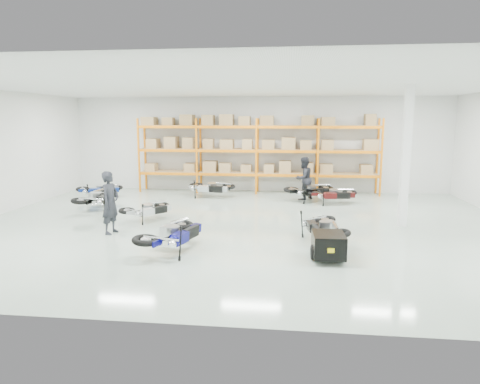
# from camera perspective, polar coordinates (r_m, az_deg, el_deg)

# --- Properties ---
(room) EXTENTS (18.00, 18.00, 18.00)m
(room) POSITION_cam_1_polar(r_m,az_deg,el_deg) (13.75, 0.27, 4.68)
(room) COLOR #A4B7A7
(room) RESTS_ON ground
(pallet_rack) EXTENTS (11.28, 0.98, 3.62)m
(pallet_rack) POSITION_cam_1_polar(r_m,az_deg,el_deg) (20.16, 2.30, 6.27)
(pallet_rack) COLOR orange
(pallet_rack) RESTS_ON ground
(structural_column) EXTENTS (0.25, 0.25, 4.50)m
(structural_column) POSITION_cam_1_polar(r_m,az_deg,el_deg) (14.64, 21.23, 4.33)
(structural_column) COLOR white
(structural_column) RESTS_ON ground
(moto_blue_centre) EXTENTS (1.55, 2.24, 1.32)m
(moto_blue_centre) POSITION_cam_1_polar(r_m,az_deg,el_deg) (11.31, -8.93, -4.90)
(moto_blue_centre) COLOR #090853
(moto_blue_centre) RESTS_ON ground
(moto_silver_left) EXTENTS (1.69, 1.77, 1.06)m
(moto_silver_left) POSITION_cam_1_polar(r_m,az_deg,el_deg) (14.99, -12.20, -1.88)
(moto_silver_left) COLOR silver
(moto_silver_left) RESTS_ON ground
(moto_black_far_left) EXTENTS (1.04, 2.02, 1.29)m
(moto_black_far_left) POSITION_cam_1_polar(r_m,az_deg,el_deg) (17.25, -18.51, -0.30)
(moto_black_far_left) COLOR black
(moto_black_far_left) RESTS_ON ground
(moto_touring_right) EXTENTS (1.21, 1.99, 1.21)m
(moto_touring_right) POSITION_cam_1_polar(r_m,az_deg,el_deg) (12.29, 11.08, -4.04)
(moto_touring_right) COLOR black
(moto_touring_right) RESTS_ON ground
(trailer) EXTENTS (0.85, 1.62, 0.68)m
(trailer) POSITION_cam_1_polar(r_m,az_deg,el_deg) (10.79, 11.70, -6.94)
(trailer) COLOR black
(trailer) RESTS_ON ground
(moto_back_a) EXTENTS (1.91, 1.47, 1.11)m
(moto_back_a) POSITION_cam_1_polar(r_m,az_deg,el_deg) (19.72, -18.24, 0.64)
(moto_back_a) COLOR navy
(moto_back_a) RESTS_ON ground
(moto_back_b) EXTENTS (2.02, 1.26, 1.22)m
(moto_back_b) POSITION_cam_1_polar(r_m,az_deg,el_deg) (19.10, -4.01, 0.99)
(moto_back_b) COLOR #A8ADB2
(moto_back_b) RESTS_ON ground
(moto_back_c) EXTENTS (2.16, 1.61, 1.25)m
(moto_back_c) POSITION_cam_1_polar(r_m,az_deg,el_deg) (18.41, 9.46, 0.61)
(moto_back_c) COLOR black
(moto_back_c) RESTS_ON ground
(moto_back_d) EXTENTS (1.85, 1.08, 1.14)m
(moto_back_d) POSITION_cam_1_polar(r_m,az_deg,el_deg) (17.96, 12.32, 0.11)
(moto_back_d) COLOR #430D0D
(moto_back_d) RESTS_ON ground
(person_left) EXTENTS (0.58, 0.77, 1.91)m
(person_left) POSITION_cam_1_polar(r_m,az_deg,el_deg) (13.52, -16.90, -1.36)
(person_left) COLOR black
(person_left) RESTS_ON ground
(person_back) EXTENTS (1.13, 1.13, 1.85)m
(person_back) POSITION_cam_1_polar(r_m,az_deg,el_deg) (18.70, 8.48, 1.81)
(person_back) COLOR black
(person_back) RESTS_ON ground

